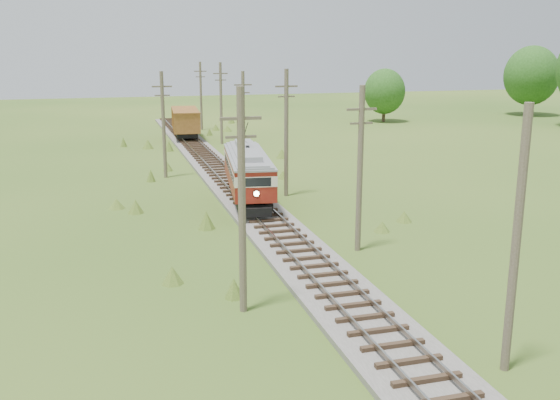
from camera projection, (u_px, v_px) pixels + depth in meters
name	position (u px, v px, depth m)	size (l,w,h in m)	color
railbed_main	(234.00, 187.00, 46.92)	(3.60, 96.00, 0.57)	#605B54
streetcar	(248.00, 169.00, 42.01)	(4.04, 11.24, 5.09)	black
gondola	(185.00, 121.00, 72.12)	(3.61, 9.15, 2.97)	black
gravel_pile	(241.00, 143.00, 66.31)	(3.38, 3.59, 1.23)	gray
utility_pole_r_1	(516.00, 243.00, 19.64)	(0.30, 0.30, 8.80)	brown
utility_pole_r_2	(360.00, 168.00, 31.84)	(1.60, 0.30, 8.60)	brown
utility_pole_r_3	(286.00, 132.00, 43.91)	(1.60, 0.30, 9.00)	brown
utility_pole_r_4	(243.00, 117.00, 56.08)	(1.60, 0.30, 8.40)	brown
utility_pole_r_5	(221.00, 103.00, 68.27)	(1.60, 0.30, 8.90)	brown
utility_pole_r_6	(201.00, 95.00, 80.39)	(1.60, 0.30, 8.70)	brown
utility_pole_l_a	(242.00, 200.00, 24.19)	(1.60, 0.30, 9.00)	brown
utility_pole_l_b	(164.00, 124.00, 50.33)	(1.60, 0.30, 8.60)	brown
tree_right_5	(531.00, 76.00, 97.74)	(8.40, 8.40, 10.82)	#38281C
tree_mid_b	(385.00, 91.00, 89.41)	(5.88, 5.88, 7.57)	#38281C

